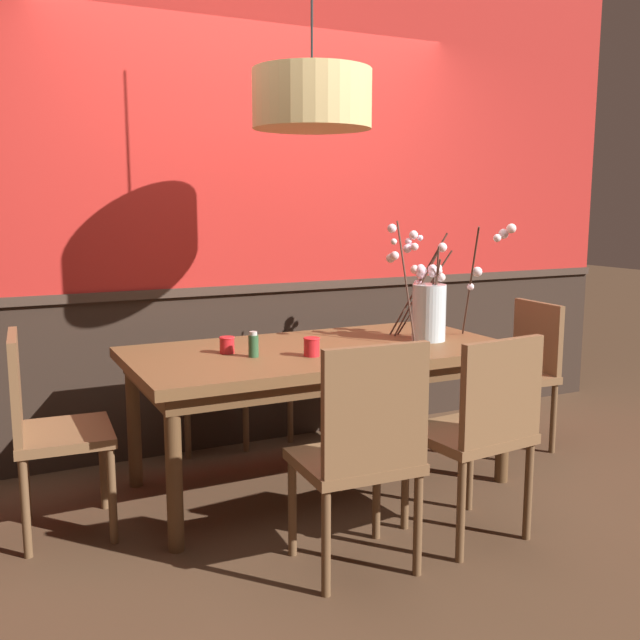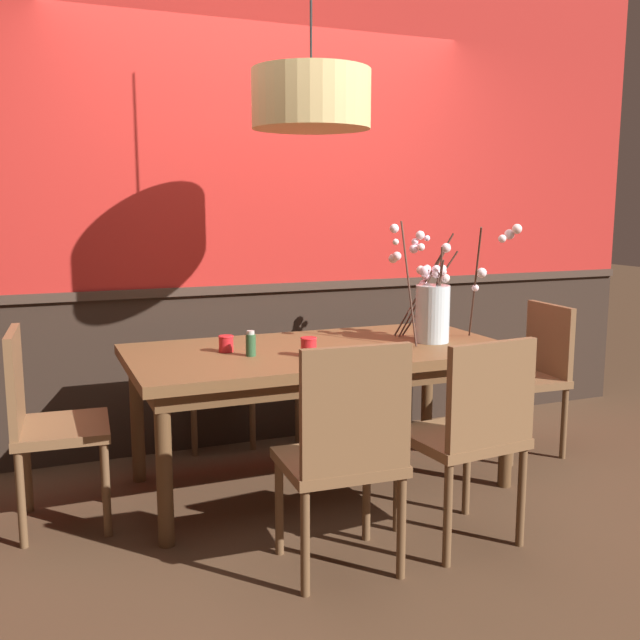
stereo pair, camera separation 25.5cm
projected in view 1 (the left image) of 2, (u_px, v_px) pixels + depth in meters
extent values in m
plane|color=#4C3321|center=(320.00, 483.00, 3.81)|extent=(24.00, 24.00, 0.00)
cube|color=#2D2119|center=(260.00, 365.00, 4.49)|extent=(5.34, 0.12, 0.94)
cube|color=#3E2E24|center=(260.00, 287.00, 4.40)|extent=(5.34, 0.14, 0.05)
cube|color=#B2231E|center=(257.00, 123.00, 4.26)|extent=(5.34, 0.12, 1.99)
cube|color=brown|center=(320.00, 352.00, 3.70)|extent=(1.94, 0.98, 0.05)
cube|color=brown|center=(320.00, 365.00, 3.71)|extent=(1.83, 0.87, 0.08)
cylinder|color=brown|center=(174.00, 474.00, 3.02)|extent=(0.07, 0.07, 0.68)
cylinder|color=brown|center=(503.00, 419.00, 3.79)|extent=(0.07, 0.07, 0.68)
cylinder|color=brown|center=(134.00, 423.00, 3.73)|extent=(0.07, 0.07, 0.68)
cylinder|color=brown|center=(418.00, 385.00, 4.50)|extent=(0.07, 0.07, 0.68)
cube|color=brown|center=(209.00, 371.00, 4.34)|extent=(0.44, 0.46, 0.04)
cube|color=brown|center=(201.00, 325.00, 4.48)|extent=(0.39, 0.07, 0.45)
cylinder|color=brown|center=(246.00, 415.00, 4.27)|extent=(0.04, 0.04, 0.45)
cylinder|color=brown|center=(187.00, 421.00, 4.15)|extent=(0.04, 0.04, 0.45)
cylinder|color=brown|center=(230.00, 400.00, 4.61)|extent=(0.04, 0.04, 0.45)
cylinder|color=brown|center=(176.00, 405.00, 4.48)|extent=(0.04, 0.04, 0.45)
cube|color=brown|center=(467.00, 434.00, 3.16)|extent=(0.49, 0.47, 0.04)
cube|color=brown|center=(502.00, 391.00, 2.96)|extent=(0.43, 0.08, 0.43)
cylinder|color=brown|center=(405.00, 482.00, 3.25)|extent=(0.04, 0.04, 0.44)
cylinder|color=brown|center=(470.00, 466.00, 3.45)|extent=(0.04, 0.04, 0.44)
cylinder|color=brown|center=(461.00, 511.00, 2.94)|extent=(0.04, 0.04, 0.44)
cylinder|color=brown|center=(528.00, 491.00, 3.14)|extent=(0.04, 0.04, 0.44)
cube|color=brown|center=(511.00, 376.00, 4.31)|extent=(0.44, 0.45, 0.04)
cube|color=brown|center=(537.00, 336.00, 4.35)|extent=(0.06, 0.41, 0.42)
cylinder|color=brown|center=(504.00, 426.00, 4.11)|extent=(0.04, 0.04, 0.42)
cylinder|color=brown|center=(467.00, 409.00, 4.45)|extent=(0.04, 0.04, 0.42)
cylinder|color=brown|center=(553.00, 418.00, 4.25)|extent=(0.04, 0.04, 0.42)
cylinder|color=brown|center=(513.00, 403.00, 4.59)|extent=(0.04, 0.04, 0.42)
cube|color=brown|center=(307.00, 362.00, 4.63)|extent=(0.45, 0.41, 0.04)
cube|color=brown|center=(296.00, 317.00, 4.75)|extent=(0.42, 0.05, 0.49)
cylinder|color=brown|center=(345.00, 401.00, 4.59)|extent=(0.04, 0.04, 0.43)
cylinder|color=brown|center=(290.00, 408.00, 4.44)|extent=(0.04, 0.04, 0.43)
cylinder|color=brown|center=(323.00, 389.00, 4.90)|extent=(0.04, 0.04, 0.43)
cylinder|color=brown|center=(271.00, 395.00, 4.74)|extent=(0.04, 0.04, 0.43)
cube|color=brown|center=(354.00, 461.00, 2.88)|extent=(0.48, 0.43, 0.04)
cube|color=brown|center=(376.00, 409.00, 2.67)|extent=(0.43, 0.06, 0.49)
cylinder|color=brown|center=(292.00, 507.00, 3.00)|extent=(0.04, 0.04, 0.42)
cylinder|color=brown|center=(377.00, 493.00, 3.15)|extent=(0.04, 0.04, 0.42)
cylinder|color=brown|center=(326.00, 543.00, 2.68)|extent=(0.04, 0.04, 0.42)
cylinder|color=brown|center=(418.00, 525.00, 2.84)|extent=(0.04, 0.04, 0.42)
cube|color=brown|center=(64.00, 435.00, 3.18)|extent=(0.44, 0.48, 0.04)
cube|color=brown|center=(15.00, 385.00, 3.08)|extent=(0.07, 0.43, 0.44)
cylinder|color=brown|center=(103.00, 466.00, 3.47)|extent=(0.04, 0.04, 0.43)
cylinder|color=brown|center=(112.00, 496.00, 3.11)|extent=(0.04, 0.04, 0.43)
cylinder|color=brown|center=(25.00, 476.00, 3.34)|extent=(0.04, 0.04, 0.43)
cylinder|color=brown|center=(25.00, 509.00, 2.98)|extent=(0.04, 0.04, 0.43)
cylinder|color=silver|center=(429.00, 313.00, 3.87)|extent=(0.18, 0.18, 0.30)
cylinder|color=silver|center=(428.00, 334.00, 3.89)|extent=(0.16, 0.16, 0.07)
cylinder|color=#472D23|center=(470.00, 283.00, 3.85)|extent=(0.18, 0.33, 0.62)
sphere|color=white|center=(471.00, 287.00, 3.86)|extent=(0.04, 0.04, 0.04)
sphere|color=silver|center=(497.00, 238.00, 3.78)|extent=(0.04, 0.04, 0.04)
sphere|color=#FFD7D0|center=(511.00, 228.00, 3.79)|extent=(0.05, 0.05, 0.05)
sphere|color=white|center=(477.00, 272.00, 3.80)|extent=(0.05, 0.05, 0.05)
sphere|color=white|center=(503.00, 234.00, 3.82)|extent=(0.05, 0.05, 0.05)
cylinder|color=#472D23|center=(418.00, 284.00, 4.01)|extent=(0.30, 0.12, 0.57)
sphere|color=#FBCBDB|center=(420.00, 275.00, 4.00)|extent=(0.05, 0.05, 0.05)
sphere|color=silver|center=(414.00, 235.00, 4.08)|extent=(0.05, 0.05, 0.05)
sphere|color=silver|center=(412.00, 246.00, 4.10)|extent=(0.03, 0.03, 0.03)
sphere|color=#FFCECF|center=(415.00, 247.00, 4.06)|extent=(0.04, 0.04, 0.04)
sphere|color=silver|center=(420.00, 238.00, 4.10)|extent=(0.03, 0.03, 0.03)
sphere|color=#FFCACF|center=(422.00, 289.00, 4.00)|extent=(0.05, 0.05, 0.05)
cylinder|color=#472D23|center=(425.00, 293.00, 3.99)|extent=(0.26, 0.16, 0.48)
sphere|color=silver|center=(419.00, 295.00, 3.99)|extent=(0.04, 0.04, 0.04)
sphere|color=#FFC8E4|center=(424.00, 274.00, 4.02)|extent=(0.03, 0.03, 0.03)
sphere|color=#FFC4D7|center=(421.00, 268.00, 4.07)|extent=(0.05, 0.05, 0.05)
sphere|color=white|center=(429.00, 297.00, 3.99)|extent=(0.05, 0.05, 0.05)
cylinder|color=#472D23|center=(419.00, 290.00, 3.98)|extent=(0.28, 0.07, 0.51)
sphere|color=#FEC7E1|center=(421.00, 286.00, 4.01)|extent=(0.05, 0.05, 0.05)
sphere|color=#F4CADA|center=(407.00, 249.00, 4.09)|extent=(0.05, 0.05, 0.05)
sphere|color=#FEDAD3|center=(415.00, 269.00, 4.05)|extent=(0.05, 0.05, 0.05)
sphere|color=#FFC4DC|center=(418.00, 284.00, 4.02)|extent=(0.05, 0.05, 0.05)
sphere|color=#F6CEDE|center=(415.00, 291.00, 3.99)|extent=(0.03, 0.03, 0.03)
sphere|color=#F7CCE3|center=(408.00, 241.00, 4.09)|extent=(0.04, 0.04, 0.04)
cylinder|color=#472D23|center=(406.00, 282.00, 3.80)|extent=(0.04, 0.25, 0.64)
sphere|color=white|center=(392.00, 228.00, 3.75)|extent=(0.05, 0.05, 0.05)
sphere|color=#FCD3D1|center=(391.00, 258.00, 3.78)|extent=(0.05, 0.05, 0.05)
sphere|color=#FFCACF|center=(395.00, 256.00, 3.76)|extent=(0.05, 0.05, 0.05)
sphere|color=white|center=(394.00, 242.00, 3.72)|extent=(0.03, 0.03, 0.03)
cylinder|color=#472D23|center=(430.00, 303.00, 3.85)|extent=(0.08, 0.02, 0.40)
sphere|color=#FBC8DB|center=(421.00, 271.00, 3.84)|extent=(0.06, 0.06, 0.06)
sphere|color=#FFD0E2|center=(433.00, 269.00, 3.85)|extent=(0.05, 0.05, 0.05)
sphere|color=#FED1E5|center=(427.00, 302.00, 3.87)|extent=(0.04, 0.04, 0.04)
sphere|color=#FFD1DF|center=(431.00, 297.00, 3.83)|extent=(0.04, 0.04, 0.04)
sphere|color=#FDD3E3|center=(434.00, 292.00, 3.85)|extent=(0.05, 0.05, 0.05)
cylinder|color=#472D23|center=(433.00, 299.00, 3.85)|extent=(0.02, 0.11, 0.44)
sphere|color=white|center=(434.00, 293.00, 3.87)|extent=(0.04, 0.04, 0.04)
sphere|color=#F6D8CE|center=(441.00, 277.00, 3.88)|extent=(0.05, 0.05, 0.05)
sphere|color=white|center=(438.00, 268.00, 3.88)|extent=(0.04, 0.04, 0.04)
cylinder|color=#472D23|center=(436.00, 293.00, 3.85)|extent=(0.04, 0.07, 0.50)
sphere|color=white|center=(439.00, 271.00, 3.86)|extent=(0.03, 0.03, 0.03)
sphere|color=white|center=(433.00, 273.00, 3.84)|extent=(0.05, 0.05, 0.05)
sphere|color=#FFD2D7|center=(442.00, 247.00, 3.80)|extent=(0.05, 0.05, 0.05)
cylinder|color=red|center=(312.00, 347.00, 3.48)|extent=(0.08, 0.08, 0.09)
torus|color=red|center=(312.00, 338.00, 3.47)|extent=(0.08, 0.08, 0.01)
cylinder|color=silver|center=(312.00, 350.00, 3.48)|extent=(0.05, 0.05, 0.05)
cylinder|color=red|center=(227.00, 345.00, 3.55)|extent=(0.07, 0.07, 0.08)
torus|color=red|center=(227.00, 338.00, 3.54)|extent=(0.08, 0.08, 0.01)
cylinder|color=silver|center=(227.00, 347.00, 3.55)|extent=(0.05, 0.05, 0.04)
cylinder|color=#2D5633|center=(253.00, 346.00, 3.46)|extent=(0.05, 0.05, 0.11)
cylinder|color=beige|center=(253.00, 333.00, 3.45)|extent=(0.04, 0.04, 0.02)
cylinder|color=tan|center=(312.00, 100.00, 3.44)|extent=(0.57, 0.57, 0.27)
sphere|color=#F9EAB7|center=(312.00, 108.00, 3.45)|extent=(0.14, 0.14, 0.14)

